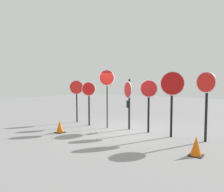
{
  "coord_description": "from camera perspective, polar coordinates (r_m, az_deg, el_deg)",
  "views": [
    {
      "loc": [
        4.92,
        -8.07,
        2.16
      ],
      "look_at": [
        -0.82,
        0.0,
        1.46
      ],
      "focal_mm": 35.0,
      "sensor_mm": 36.0,
      "label": 1
    }
  ],
  "objects": [
    {
      "name": "ground_plane",
      "position": [
        9.69,
        4.0,
        -8.84
      ],
      "size": [
        40.0,
        40.0,
        0.0
      ],
      "primitive_type": "plane",
      "color": "gray"
    },
    {
      "name": "stop_sign_0",
      "position": [
        11.36,
        -9.25,
        1.09
      ],
      "size": [
        0.61,
        0.44,
        2.18
      ],
      "rotation": [
        0.0,
        0.0,
        0.61
      ],
      "color": "black",
      "rests_on": "ground"
    },
    {
      "name": "stop_sign_1",
      "position": [
        10.44,
        -6.09,
        0.34
      ],
      "size": [
        0.6,
        0.33,
        2.1
      ],
      "rotation": [
        0.0,
        0.0,
        0.48
      ],
      "color": "black",
      "rests_on": "ground"
    },
    {
      "name": "stop_sign_2",
      "position": [
        9.79,
        -1.36,
        3.42
      ],
      "size": [
        0.66,
        0.29,
        2.64
      ],
      "rotation": [
        0.0,
        0.0,
        0.39
      ],
      "color": "black",
      "rests_on": "ground"
    },
    {
      "name": "stop_sign_3",
      "position": [
        9.61,
        4.29,
        0.07
      ],
      "size": [
        0.62,
        0.43,
        2.23
      ],
      "rotation": [
        0.0,
        0.0,
        -0.6
      ],
      "color": "black",
      "rests_on": "ground"
    },
    {
      "name": "stop_sign_4",
      "position": [
        9.1,
        9.56,
        0.0
      ],
      "size": [
        0.67,
        0.33,
        2.2
      ],
      "rotation": [
        0.0,
        0.0,
        0.43
      ],
      "color": "black",
      "rests_on": "ground"
    },
    {
      "name": "stop_sign_5",
      "position": [
        8.51,
        15.43,
        1.21
      ],
      "size": [
        0.8,
        0.48,
        2.51
      ],
      "rotation": [
        0.0,
        0.0,
        0.53
      ],
      "color": "black",
      "rests_on": "ground"
    },
    {
      "name": "stop_sign_6",
      "position": [
        8.26,
        23.36,
        0.55
      ],
      "size": [
        0.71,
        0.26,
        2.47
      ],
      "rotation": [
        0.0,
        0.0,
        -0.32
      ],
      "color": "black",
      "rests_on": "ground"
    },
    {
      "name": "traffic_cone_0",
      "position": [
        9.4,
        -13.46,
        -7.82
      ],
      "size": [
        0.36,
        0.36,
        0.5
      ],
      "color": "black",
      "rests_on": "ground"
    },
    {
      "name": "traffic_cone_1",
      "position": [
        6.86,
        21.1,
        -12.13
      ],
      "size": [
        0.38,
        0.38,
        0.57
      ],
      "color": "black",
      "rests_on": "ground"
    }
  ]
}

